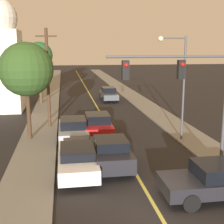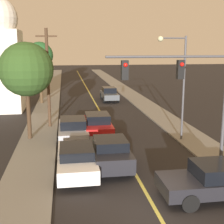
{
  "view_description": "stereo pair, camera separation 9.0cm",
  "coord_description": "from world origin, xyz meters",
  "views": [
    {
      "loc": [
        -3.5,
        -10.91,
        6.33
      ],
      "look_at": [
        0.0,
        11.38,
        1.6
      ],
      "focal_mm": 50.0,
      "sensor_mm": 36.0,
      "label": 1
    },
    {
      "loc": [
        -3.41,
        -10.92,
        6.33
      ],
      "look_at": [
        0.0,
        11.38,
        1.6
      ],
      "focal_mm": 50.0,
      "sensor_mm": 36.0,
      "label": 2
    }
  ],
  "objects": [
    {
      "name": "utility_pole_left",
      "position": [
        -4.66,
        13.66,
        4.08
      ],
      "size": [
        1.6,
        0.24,
        7.6
      ],
      "color": "#422D1E",
      "rests_on": "ground"
    },
    {
      "name": "streetlamp_right",
      "position": [
        3.95,
        8.72,
        4.58
      ],
      "size": [
        1.94,
        0.36,
        6.91
      ],
      "color": "#47474C",
      "rests_on": "ground"
    },
    {
      "name": "road_surface",
      "position": [
        0.0,
        36.0,
        0.01
      ],
      "size": [
        8.13,
        80.0,
        0.01
      ],
      "color": "black",
      "rests_on": "ground"
    },
    {
      "name": "car_far_oncoming",
      "position": [
        1.83,
        25.54,
        0.82
      ],
      "size": [
        1.86,
        4.43,
        1.6
      ],
      "rotation": [
        0.0,
        0.0,
        3.14
      ],
      "color": "#474C51",
      "rests_on": "ground"
    },
    {
      "name": "car_outer_lane_front",
      "position": [
        -2.93,
        4.16,
        0.77
      ],
      "size": [
        2.01,
        4.81,
        1.46
      ],
      "color": "white",
      "rests_on": "ground"
    },
    {
      "name": "car_crossing_right",
      "position": [
        2.79,
        0.58,
        0.8
      ],
      "size": [
        4.67,
        2.12,
        1.54
      ],
      "rotation": [
        0.0,
        0.0,
        1.57
      ],
      "color": "black",
      "rests_on": "ground"
    },
    {
      "name": "ground_plane",
      "position": [
        0.0,
        0.0,
        0.0
      ],
      "size": [
        200.0,
        200.0,
        0.0
      ],
      "primitive_type": "plane",
      "color": "black"
    },
    {
      "name": "sidewalk_right",
      "position": [
        5.31,
        36.0,
        0.06
      ],
      "size": [
        2.5,
        80.0,
        0.12
      ],
      "color": "gray",
      "rests_on": "ground"
    },
    {
      "name": "tree_left_near",
      "position": [
        -5.89,
        10.48,
        4.85
      ],
      "size": [
        3.6,
        3.6,
        6.54
      ],
      "color": "#3D2B1C",
      "rests_on": "ground"
    },
    {
      "name": "car_near_lane_front",
      "position": [
        -1.14,
        4.59,
        0.86
      ],
      "size": [
        2.01,
        4.19,
        1.65
      ],
      "color": "black",
      "rests_on": "ground"
    },
    {
      "name": "sidewalk_left",
      "position": [
        -5.31,
        36.0,
        0.06
      ],
      "size": [
        2.5,
        80.0,
        0.12
      ],
      "color": "gray",
      "rests_on": "ground"
    },
    {
      "name": "tree_left_far",
      "position": [
        -6.02,
        24.51,
        5.35
      ],
      "size": [
        2.93,
        2.93,
        6.76
      ],
      "color": "#4C3823",
      "rests_on": "ground"
    },
    {
      "name": "traffic_signal_mast",
      "position": [
        2.45,
        3.32,
        4.48
      ],
      "size": [
        6.09,
        0.42,
        6.01
      ],
      "color": "#47474C",
      "rests_on": "ground"
    },
    {
      "name": "car_near_lane_second",
      "position": [
        -1.14,
        11.12,
        0.8
      ],
      "size": [
        2.03,
        4.68,
        1.59
      ],
      "color": "red",
      "rests_on": "ground"
    },
    {
      "name": "car_outer_lane_second",
      "position": [
        -2.93,
        10.32,
        0.76
      ],
      "size": [
        2.08,
        4.75,
        1.49
      ],
      "color": "#A5A8B2",
      "rests_on": "ground"
    }
  ]
}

